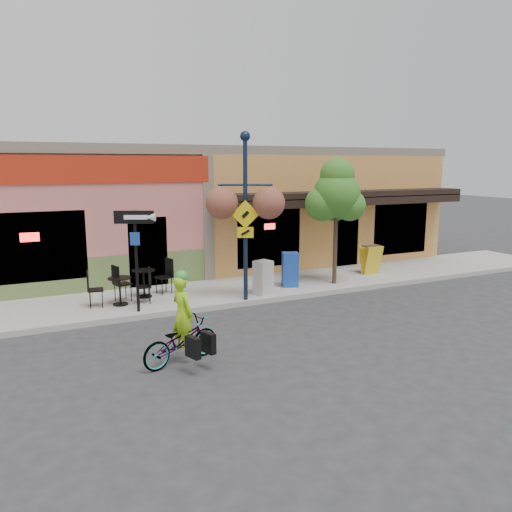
{
  "coord_description": "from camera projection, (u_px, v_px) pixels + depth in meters",
  "views": [
    {
      "loc": [
        -6.52,
        -11.72,
        3.91
      ],
      "look_at": [
        -0.69,
        0.5,
        1.4
      ],
      "focal_mm": 35.0,
      "sensor_mm": 36.0,
      "label": 1
    }
  ],
  "objects": [
    {
      "name": "street_tree",
      "position": [
        336.0,
        221.0,
        15.57
      ],
      "size": [
        1.76,
        1.76,
        4.0
      ],
      "primitive_type": null,
      "rotation": [
        0.0,
        0.0,
        -0.14
      ],
      "color": "#3D7A26",
      "rests_on": "sidewalk"
    },
    {
      "name": "newspaper_box_blue",
      "position": [
        290.0,
        269.0,
        15.45
      ],
      "size": [
        0.6,
        0.57,
        1.07
      ],
      "primitive_type": null,
      "rotation": [
        0.0,
        0.0,
        -0.35
      ],
      "color": "#1C43A9",
      "rests_on": "sidewalk"
    },
    {
      "name": "one_way_sign",
      "position": [
        137.0,
        262.0,
        12.66
      ],
      "size": [
        1.0,
        0.62,
        2.62
      ],
      "primitive_type": null,
      "rotation": [
        0.0,
        0.0,
        -0.43
      ],
      "color": "black",
      "rests_on": "sidewalk"
    },
    {
      "name": "ground",
      "position": [
        286.0,
        306.0,
        13.87
      ],
      "size": [
        90.0,
        90.0,
        0.0
      ],
      "primitive_type": "plane",
      "color": "#2D2D30",
      "rests_on": "ground"
    },
    {
      "name": "cyclist_rider",
      "position": [
        183.0,
        326.0,
        9.83
      ],
      "size": [
        0.52,
        0.64,
        1.52
      ],
      "primitive_type": "imported",
      "rotation": [
        0.0,
        0.0,
        1.88
      ],
      "color": "#9BDB17",
      "rests_on": "ground"
    },
    {
      "name": "curb",
      "position": [
        277.0,
        299.0,
        14.35
      ],
      "size": [
        24.0,
        0.12,
        0.15
      ],
      "primitive_type": "cube",
      "color": "#A8A59E",
      "rests_on": "ground"
    },
    {
      "name": "cafe_set_right",
      "position": [
        144.0,
        279.0,
        14.19
      ],
      "size": [
        1.9,
        1.29,
        1.04
      ],
      "primitive_type": null,
      "rotation": [
        0.0,
        0.0,
        0.27
      ],
      "color": "black",
      "rests_on": "sidewalk"
    },
    {
      "name": "newspaper_box_grey",
      "position": [
        263.0,
        278.0,
        14.5
      ],
      "size": [
        0.57,
        0.54,
        1.0
      ],
      "primitive_type": null,
      "rotation": [
        0.0,
        0.0,
        0.32
      ],
      "color": "#BBBBBB",
      "rests_on": "sidewalk"
    },
    {
      "name": "lamp_post",
      "position": [
        245.0,
        218.0,
        13.6
      ],
      "size": [
        1.59,
        1.14,
        4.63
      ],
      "primitive_type": null,
      "rotation": [
        0.0,
        0.0,
        -0.42
      ],
      "color": "#122039",
      "rests_on": "sidewalk"
    },
    {
      "name": "cafe_set_left",
      "position": [
        120.0,
        287.0,
        13.41
      ],
      "size": [
        1.75,
        1.04,
        0.99
      ],
      "primitive_type": null,
      "rotation": [
        0.0,
        0.0,
        -0.14
      ],
      "color": "black",
      "rests_on": "sidewalk"
    },
    {
      "name": "sandwich_board",
      "position": [
        374.0,
        260.0,
        17.07
      ],
      "size": [
        0.63,
        0.47,
        1.01
      ],
      "primitive_type": null,
      "rotation": [
        0.0,
        0.0,
        -0.05
      ],
      "color": "yellow",
      "rests_on": "sidewalk"
    },
    {
      "name": "bicycle",
      "position": [
        181.0,
        341.0,
        9.87
      ],
      "size": [
        1.83,
        1.1,
        0.91
      ],
      "primitive_type": "imported",
      "rotation": [
        0.0,
        0.0,
        1.88
      ],
      "color": "maroon",
      "rests_on": "ground"
    },
    {
      "name": "building",
      "position": [
        197.0,
        206.0,
        20.12
      ],
      "size": [
        18.2,
        8.2,
        4.5
      ],
      "primitive_type": null,
      "color": "#C86962",
      "rests_on": "ground"
    },
    {
      "name": "sidewalk",
      "position": [
        255.0,
        288.0,
        15.64
      ],
      "size": [
        24.0,
        3.0,
        0.15
      ],
      "primitive_type": "cube",
      "color": "#9E9B93",
      "rests_on": "ground"
    }
  ]
}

